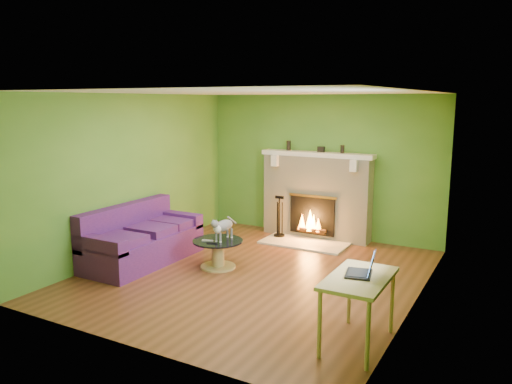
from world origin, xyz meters
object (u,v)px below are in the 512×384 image
sofa (141,240)px  coffee_table (218,252)px  desk (359,285)px  cat (224,228)px

sofa → coffee_table: size_ratio=2.61×
sofa → coffee_table: (1.22, 0.33, -0.10)m
coffee_table → desk: bearing=-27.3°
desk → cat: bearing=151.1°
sofa → cat: bearing=16.4°
desk → cat: cat is taller
cat → desk: bearing=-26.3°
sofa → cat: size_ratio=3.39×
sofa → cat: 1.38m
coffee_table → cat: bearing=32.0°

